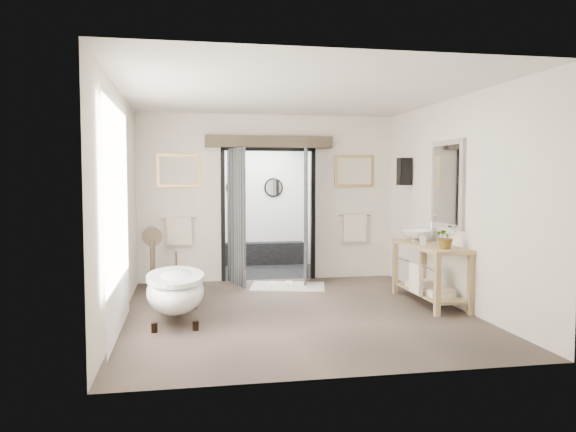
% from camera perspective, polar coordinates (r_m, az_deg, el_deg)
% --- Properties ---
extents(ground_plane, '(5.00, 5.00, 0.00)m').
position_cam_1_polar(ground_plane, '(7.59, 0.83, -9.76)').
color(ground_plane, brown).
extents(room_shell, '(4.52, 5.02, 2.91)m').
position_cam_1_polar(room_shell, '(7.25, 0.76, 4.43)').
color(room_shell, beige).
rests_on(room_shell, ground_plane).
extents(shower_room, '(2.22, 2.01, 2.51)m').
position_cam_1_polar(shower_room, '(11.35, -3.09, -0.64)').
color(shower_room, black).
rests_on(shower_room, ground_plane).
extents(back_wall_dressing, '(3.82, 0.79, 2.52)m').
position_cam_1_polar(back_wall_dressing, '(9.66, -1.84, 2.51)').
color(back_wall_dressing, black).
rests_on(back_wall_dressing, ground_plane).
extents(clawfoot_tub, '(0.72, 1.61, 0.78)m').
position_cam_1_polar(clawfoot_tub, '(7.27, -11.36, -7.34)').
color(clawfoot_tub, black).
rests_on(clawfoot_tub, ground_plane).
extents(vanity, '(0.57, 1.60, 0.85)m').
position_cam_1_polar(vanity, '(8.24, 14.08, -5.21)').
color(vanity, tan).
rests_on(vanity, ground_plane).
extents(pedestal_mirror, '(0.31, 0.20, 1.04)m').
position_cam_1_polar(pedestal_mirror, '(8.98, -13.58, -4.84)').
color(pedestal_mirror, brown).
rests_on(pedestal_mirror, ground_plane).
extents(rug, '(1.35, 1.06, 0.01)m').
position_cam_1_polar(rug, '(9.33, -0.01, -7.15)').
color(rug, beige).
rests_on(rug, ground_plane).
extents(slippers, '(0.42, 0.30, 0.05)m').
position_cam_1_polar(slippers, '(9.34, -0.70, -6.92)').
color(slippers, white).
rests_on(slippers, rug).
extents(basin, '(0.57, 0.57, 0.17)m').
position_cam_1_polar(basin, '(8.58, 12.82, -1.95)').
color(basin, white).
rests_on(basin, vanity).
extents(plant, '(0.29, 0.25, 0.32)m').
position_cam_1_polar(plant, '(7.74, 15.79, -2.05)').
color(plant, gray).
rests_on(plant, vanity).
extents(soap_bottle_a, '(0.10, 0.10, 0.17)m').
position_cam_1_polar(soap_bottle_a, '(8.12, 13.55, -2.26)').
color(soap_bottle_a, gray).
rests_on(soap_bottle_a, vanity).
extents(soap_bottle_b, '(0.15, 0.15, 0.16)m').
position_cam_1_polar(soap_bottle_b, '(8.85, 12.38, -1.79)').
color(soap_bottle_b, gray).
rests_on(soap_bottle_b, vanity).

